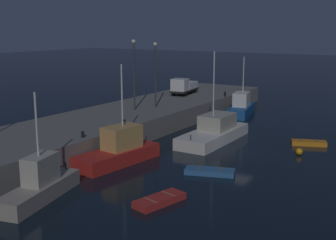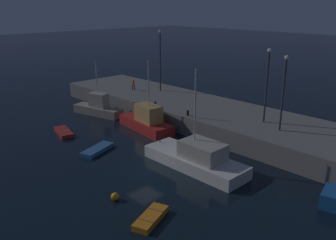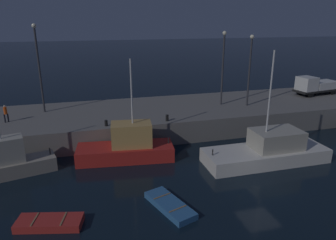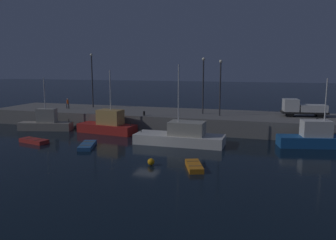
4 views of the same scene
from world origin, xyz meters
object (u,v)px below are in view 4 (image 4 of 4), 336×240
fishing_boat_white (182,136)px  bollard_west (317,121)px  lamp_post_central (220,83)px  bollard_east (107,112)px  fishing_boat_grey (108,125)px  lamp_post_east (203,81)px  dinghy_red_small (194,166)px  utility_truck (302,108)px  rowboat_white_mid (34,141)px  dockworker (68,103)px  bollard_central (144,113)px  fishing_boat_blue (46,123)px  lamp_post_west (92,76)px  fishing_trawler_red (314,137)px  dinghy_orange_near (87,145)px  mooring_buoy_near (151,162)px

fishing_boat_white → bollard_west: fishing_boat_white is taller
lamp_post_central → bollard_east: bearing=-169.3°
fishing_boat_grey → lamp_post_east: lamp_post_east is taller
fishing_boat_grey → fishing_boat_white: bearing=-17.7°
fishing_boat_grey → bollard_west: (25.99, 2.25, 1.37)m
dinghy_red_small → bollard_east: bollard_east is taller
lamp_post_central → utility_truck: 11.43m
dinghy_red_small → bollard_east: 21.94m
fishing_boat_grey → rowboat_white_mid: size_ratio=2.15×
utility_truck → dockworker: (-34.95, -1.74, -0.23)m
fishing_boat_white → lamp_post_east: bearing=87.8°
lamp_post_east → utility_truck: 13.76m
fishing_boat_white → bollard_east: bearing=153.5°
bollard_central → fishing_boat_blue: bearing=-166.2°
lamp_post_east → bollard_west: (14.50, -4.54, -4.29)m
fishing_boat_grey → bollard_east: (-1.45, 2.71, 1.31)m
fishing_boat_grey → rowboat_white_mid: fishing_boat_grey is taller
bollard_west → lamp_post_west: bearing=168.7°
fishing_trawler_red → fishing_boat_blue: bearing=-179.5°
fishing_boat_white → utility_truck: bearing=40.2°
utility_truck → bollard_central: utility_truck is taller
lamp_post_central → dockworker: size_ratio=4.68×
bollard_east → dockworker: bearing=158.0°
rowboat_white_mid → dockworker: 15.07m
lamp_post_east → bollard_central: (-7.33, -4.15, -4.31)m
rowboat_white_mid → bollard_east: size_ratio=7.38×
rowboat_white_mid → dinghy_orange_near: bearing=-0.7°
lamp_post_west → dockworker: 5.74m
fishing_boat_grey → dinghy_orange_near: size_ratio=2.02×
dinghy_orange_near → mooring_buoy_near: 10.12m
bollard_east → lamp_post_east: bearing=17.5°
dockworker → bollard_east: size_ratio=3.06×
fishing_boat_white → dockworker: fishing_boat_white is taller
dinghy_orange_near → bollard_central: bollard_central is taller
lamp_post_west → bollard_east: lamp_post_west is taller
fishing_boat_blue → bollard_east: bearing=23.2°
bollard_west → utility_truck: bearing=102.2°
lamp_post_west → lamp_post_central: size_ratio=1.15×
fishing_trawler_red → dinghy_red_small: fishing_trawler_red is taller
lamp_post_central → dockworker: bearing=178.5°
rowboat_white_mid → lamp_post_east: bearing=40.5°
dinghy_red_small → mooring_buoy_near: bearing=-177.7°
rowboat_white_mid → utility_truck: utility_truck is taller
utility_truck → fishing_boat_blue: bearing=-165.7°
dinghy_orange_near → mooring_buoy_near: bearing=-26.0°
fishing_boat_blue → utility_truck: bearing=14.3°
dinghy_orange_near → lamp_post_east: lamp_post_east is taller
lamp_post_east → utility_truck: (13.26, 1.20, -3.46)m
fishing_boat_grey → mooring_buoy_near: 16.26m
fishing_trawler_red → utility_truck: 8.67m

